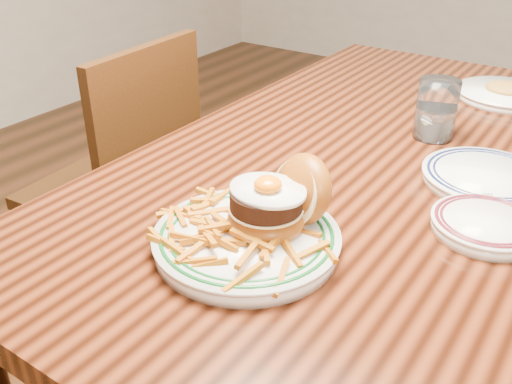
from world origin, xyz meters
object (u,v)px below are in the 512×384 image
Objects in this scene: chair_left at (125,182)px; main_plate at (256,225)px; table at (366,187)px; side_plate at (486,224)px.

main_plate is at bearing -31.30° from chair_left.
table is 8.52× the size of side_plate.
main_plate is (-0.00, -0.43, 0.13)m from table.
side_plate is at bearing -32.66° from table.
main_plate is 1.68× the size of side_plate.
chair_left is 4.77× the size of side_plate.
chair_left is at bearing -175.74° from table.
main_plate reaches higher than table.
side_plate reaches higher than table.
main_plate is at bearing -123.10° from side_plate.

